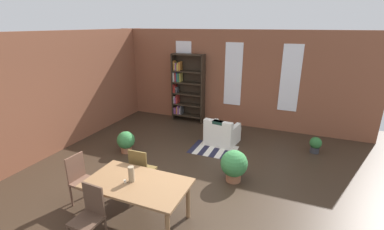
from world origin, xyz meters
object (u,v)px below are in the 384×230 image
at_px(dining_chair_far_left, 141,169).
at_px(potted_plant_by_shelf, 126,141).
at_px(potted_plant_window, 315,144).
at_px(dining_chair_near_left, 90,214).
at_px(bookshelf_tall, 186,88).
at_px(armchair_white, 222,134).
at_px(potted_plant_corner, 234,165).
at_px(dining_chair_head_left, 81,178).
at_px(vase_on_table, 131,174).
at_px(dining_table, 137,187).

distance_m(dining_chair_far_left, potted_plant_by_shelf, 1.94).
relative_size(dining_chair_far_left, potted_plant_window, 2.23).
height_order(dining_chair_far_left, dining_chair_near_left, same).
distance_m(dining_chair_near_left, bookshelf_tall, 5.75).
bearing_deg(potted_plant_by_shelf, armchair_white, 34.37).
relative_size(potted_plant_by_shelf, potted_plant_window, 1.32).
relative_size(armchair_white, potted_plant_corner, 1.30).
bearing_deg(dining_chair_near_left, armchair_white, 79.50).
height_order(dining_chair_head_left, dining_chair_near_left, same).
distance_m(armchair_white, potted_plant_window, 2.43).
height_order(vase_on_table, potted_plant_by_shelf, vase_on_table).
relative_size(dining_chair_head_left, armchair_white, 1.06).
relative_size(bookshelf_tall, potted_plant_corner, 3.28).
xyz_separation_m(dining_chair_far_left, potted_plant_by_shelf, (-1.36, 1.36, -0.21)).
bearing_deg(potted_plant_by_shelf, dining_chair_head_left, -75.92).
xyz_separation_m(bookshelf_tall, potted_plant_corner, (2.48, -3.14, -0.76)).
bearing_deg(armchair_white, dining_table, -96.60).
bearing_deg(potted_plant_corner, armchair_white, 114.09).
xyz_separation_m(dining_chair_far_left, potted_plant_corner, (1.56, 1.10, -0.13)).
xyz_separation_m(dining_chair_near_left, potted_plant_corner, (1.56, 2.50, -0.13)).
bearing_deg(bookshelf_tall, armchair_white, -39.63).
xyz_separation_m(dining_table, potted_plant_by_shelf, (-1.73, 2.07, -0.34)).
height_order(dining_table, dining_chair_near_left, dining_chair_near_left).
relative_size(dining_chair_head_left, dining_chair_near_left, 1.00).
bearing_deg(potted_plant_corner, potted_plant_by_shelf, 174.76).
bearing_deg(dining_chair_near_left, potted_plant_corner, 58.05).
distance_m(dining_chair_near_left, potted_plant_window, 5.60).
height_order(potted_plant_by_shelf, potted_plant_window, potted_plant_by_shelf).
xyz_separation_m(vase_on_table, dining_chair_near_left, (-0.28, -0.70, -0.35)).
distance_m(armchair_white, potted_plant_corner, 1.90).
relative_size(vase_on_table, potted_plant_window, 0.62).
distance_m(dining_chair_far_left, potted_plant_corner, 1.91).
xyz_separation_m(dining_chair_far_left, potted_plant_window, (3.19, 3.20, -0.28)).
bearing_deg(dining_chair_near_left, bookshelf_tall, 99.23).
bearing_deg(dining_chair_far_left, armchair_white, 74.49).
bearing_deg(dining_chair_near_left, potted_plant_by_shelf, 116.13).
distance_m(dining_chair_near_left, potted_plant_by_shelf, 3.09).
xyz_separation_m(dining_table, vase_on_table, (-0.10, -0.00, 0.22)).
bearing_deg(vase_on_table, bookshelf_tall, 103.61).
height_order(dining_chair_near_left, potted_plant_corner, dining_chair_near_left).
relative_size(dining_chair_far_left, potted_plant_corner, 1.37).
bearing_deg(dining_chair_head_left, dining_table, -0.28).
relative_size(vase_on_table, potted_plant_corner, 0.38).
bearing_deg(potted_plant_corner, potted_plant_window, 52.24).
bearing_deg(armchair_white, potted_plant_corner, -65.91).
height_order(dining_chair_near_left, potted_plant_window, dining_chair_near_left).
height_order(vase_on_table, potted_plant_corner, vase_on_table).
xyz_separation_m(dining_table, potted_plant_corner, (1.18, 1.80, -0.27)).
relative_size(dining_chair_head_left, potted_plant_corner, 1.37).
distance_m(vase_on_table, dining_chair_near_left, 0.83).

